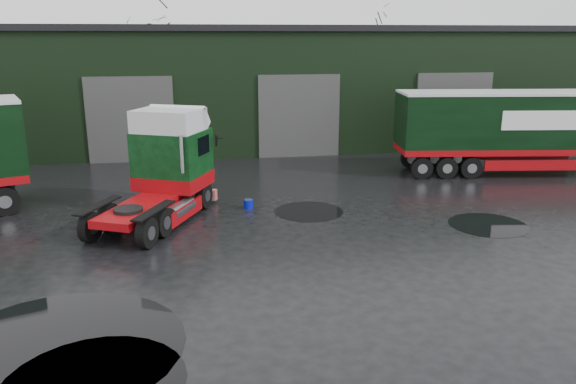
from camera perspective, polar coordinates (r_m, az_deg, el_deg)
The scene contains 11 objects.
ground at distance 14.55m, azimuth 3.35°, elevation -7.90°, with size 100.00×100.00×0.00m, color black.
warehouse at distance 33.49m, azimuth -0.77°, elevation 11.07°, with size 32.40×12.40×6.30m.
hero_tractor at distance 18.03m, azimuth -13.90°, elevation 2.19°, with size 2.40×5.66×3.52m, color black, non-canonical shape.
lorry_right at distance 26.27m, azimuth 22.50°, elevation 5.62°, with size 2.34×13.55×3.56m, color silver, non-canonical shape.
wash_bucket at distance 19.52m, azimuth -4.04°, elevation -1.23°, with size 0.33×0.33×0.31m, color #0810B0.
tree_back_a at distance 43.13m, azimuth -13.76°, elevation 13.77°, with size 4.40×4.40×9.50m, color black, non-canonical shape.
tree_back_b at distance 44.98m, azimuth 7.63°, elevation 12.85°, with size 4.40×4.40×7.50m, color black, non-canonical shape.
puddle_0 at distance 10.76m, azimuth -19.18°, elevation -17.93°, with size 3.21×3.21×0.01m, color black.
puddle_1 at distance 18.93m, azimuth 19.66°, elevation -3.16°, with size 2.47×2.47×0.01m, color black.
puddle_2 at distance 12.01m, azimuth -22.52°, elevation -14.52°, with size 4.93×4.93×0.01m, color black.
puddle_4 at distance 19.19m, azimuth 2.13°, elevation -1.98°, with size 2.35×2.35×0.01m, color black.
Camera 1 is at (-3.00, -13.01, 5.79)m, focal length 35.00 mm.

